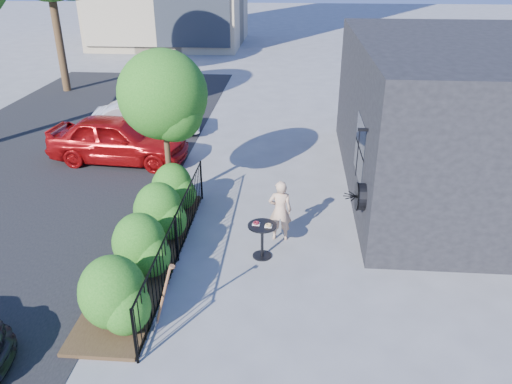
# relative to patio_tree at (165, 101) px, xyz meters

# --- Properties ---
(ground) EXTENTS (120.00, 120.00, 0.00)m
(ground) POSITION_rel_patio_tree_xyz_m (2.24, -2.76, -2.76)
(ground) COLOR gray
(ground) RESTS_ON ground
(shop_building) EXTENTS (6.22, 9.00, 4.00)m
(shop_building) POSITION_rel_patio_tree_xyz_m (7.73, 1.74, -0.76)
(shop_building) COLOR black
(shop_building) RESTS_ON ground
(fence) EXTENTS (0.05, 6.05, 1.10)m
(fence) POSITION_rel_patio_tree_xyz_m (0.74, -2.76, -2.20)
(fence) COLOR black
(fence) RESTS_ON ground
(planting_bed) EXTENTS (1.30, 6.00, 0.08)m
(planting_bed) POSITION_rel_patio_tree_xyz_m (0.04, -2.76, -2.72)
(planting_bed) COLOR #382616
(planting_bed) RESTS_ON ground
(shrubs) EXTENTS (1.10, 5.60, 1.24)m
(shrubs) POSITION_rel_patio_tree_xyz_m (0.14, -2.66, -2.06)
(shrubs) COLOR #1A5D15
(shrubs) RESTS_ON ground
(patio_tree) EXTENTS (2.20, 2.20, 3.94)m
(patio_tree) POSITION_rel_patio_tree_xyz_m (0.00, 0.00, 0.00)
(patio_tree) COLOR #3F2B19
(patio_tree) RESTS_ON ground
(street) EXTENTS (9.00, 30.00, 0.01)m
(street) POSITION_rel_patio_tree_xyz_m (-4.76, 0.24, -2.76)
(street) COLOR black
(street) RESTS_ON ground
(cafe_table) EXTENTS (0.63, 0.63, 0.84)m
(cafe_table) POSITION_rel_patio_tree_xyz_m (2.54, -2.46, -2.22)
(cafe_table) COLOR black
(cafe_table) RESTS_ON ground
(woman) EXTENTS (0.54, 0.36, 1.47)m
(woman) POSITION_rel_patio_tree_xyz_m (2.90, -1.67, -2.03)
(woman) COLOR #D1A887
(woman) RESTS_ON ground
(shovel) EXTENTS (0.47, 0.18, 1.40)m
(shovel) POSITION_rel_patio_tree_xyz_m (0.98, -4.94, -2.15)
(shovel) COLOR brown
(shovel) RESTS_ON ground
(car_red) EXTENTS (4.47, 2.09, 1.48)m
(car_red) POSITION_rel_patio_tree_xyz_m (-2.32, 2.71, -2.02)
(car_red) COLOR #A20D0F
(car_red) RESTS_ON ground
(car_silver) EXTENTS (3.94, 1.90, 1.24)m
(car_silver) POSITION_rel_patio_tree_xyz_m (-2.15, 5.32, -2.14)
(car_silver) COLOR silver
(car_silver) RESTS_ON ground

